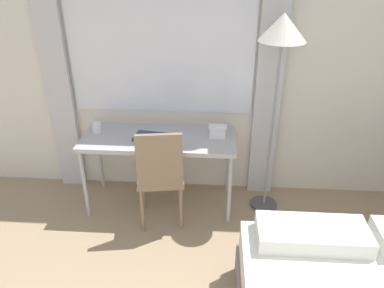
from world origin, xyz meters
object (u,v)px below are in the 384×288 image
Objects in this scene: standing_lamp at (281,43)px; book at (150,137)px; mug at (97,128)px; desk at (159,142)px; telephone at (218,131)px; desk_chair at (160,172)px.

book is (-1.08, -0.05, -0.85)m from standing_lamp.
standing_lamp reaches higher than mug.
desk is 8.13× the size of telephone.
telephone is at bearing 29.93° from desk_chair.
book is 3.31× the size of mug.
standing_lamp is 1.38m from book.
standing_lamp is at bearing -1.48° from mug.
desk_chair is 1.46m from standing_lamp.
desk_chair is 5.63× the size of telephone.
desk is at bearing -171.96° from telephone.
standing_lamp is at bearing 1.04° from desk.
desk_chair is 10.38× the size of mug.
book is at bearing -10.13° from mug.
book is at bearing -169.90° from telephone.
mug reaches higher than book.
mug is (-0.64, 0.37, 0.23)m from desk_chair.
desk_chair reaches higher than telephone.
telephone is 1.84× the size of mug.
mug is (-0.58, 0.06, 0.10)m from desk.
mug is (-1.12, -0.02, 0.00)m from telephone.
desk is 0.55m from telephone.
telephone is at bearing 8.04° from desk.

